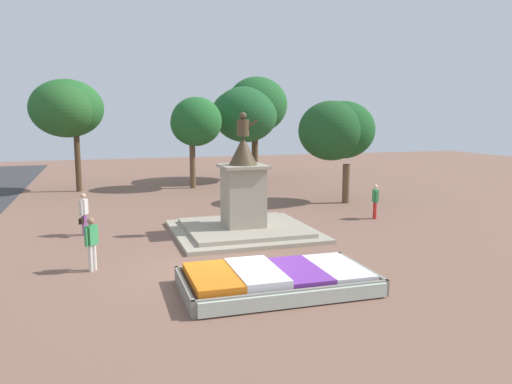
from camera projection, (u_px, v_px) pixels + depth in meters
ground_plane at (218, 273)px, 15.03m from camera, size 86.12×86.12×0.00m
flower_planter at (275, 280)px, 13.54m from camera, size 5.25×3.02×0.62m
statue_monument at (243, 208)px, 20.01m from camera, size 5.54×5.54×4.84m
pedestrian_with_handbag at (84, 212)px, 19.67m from camera, size 0.38×0.70×1.68m
pedestrian_near_planter at (92, 240)px, 15.11m from camera, size 0.41×0.47×1.66m
pedestrian_crossing_plaza at (375, 199)px, 22.89m from camera, size 0.33×0.55×1.58m
park_tree_far_left at (337, 131)px, 27.09m from camera, size 4.24×3.81×5.51m
park_tree_behind_statue at (196, 122)px, 32.09m from camera, size 3.26×3.73×5.91m
park_tree_far_right at (249, 111)px, 36.14m from camera, size 5.67×5.39×7.54m
park_tree_street_side at (66, 109)px, 30.54m from camera, size 4.46×4.56×6.95m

